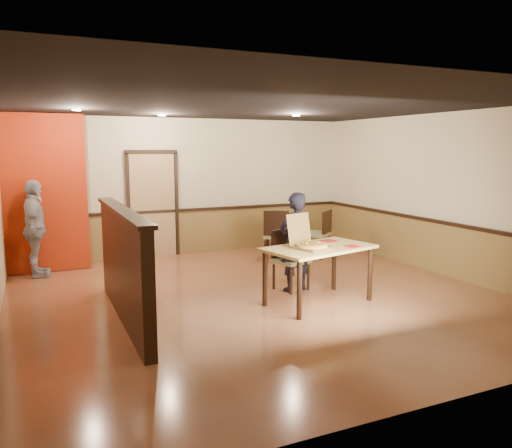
{
  "coord_description": "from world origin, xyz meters",
  "views": [
    {
      "loc": [
        -3.0,
        -6.53,
        2.19
      ],
      "look_at": [
        -0.07,
        0.0,
        1.1
      ],
      "focal_mm": 35.0,
      "sensor_mm": 36.0,
      "label": 1
    }
  ],
  "objects_px": {
    "diner": "(295,242)",
    "condiment": "(287,218)",
    "side_chair_right": "(320,232)",
    "passerby": "(35,229)",
    "side_chair_left": "(277,233)",
    "main_table": "(319,254)",
    "side_table": "(284,229)",
    "diner_chair": "(288,257)",
    "pizza_box": "(310,244)"
  },
  "relations": [
    {
      "from": "diner_chair",
      "to": "side_chair_left",
      "type": "relative_size",
      "value": 0.91
    },
    {
      "from": "diner",
      "to": "diner_chair",
      "type": "bearing_deg",
      "value": -85.44
    },
    {
      "from": "diner",
      "to": "main_table",
      "type": "bearing_deg",
      "value": 80.11
    },
    {
      "from": "side_chair_right",
      "to": "side_table",
      "type": "height_order",
      "value": "side_chair_right"
    },
    {
      "from": "passerby",
      "to": "pizza_box",
      "type": "distance_m",
      "value": 4.78
    },
    {
      "from": "side_chair_left",
      "to": "diner",
      "type": "bearing_deg",
      "value": 100.64
    },
    {
      "from": "main_table",
      "to": "side_chair_right",
      "type": "height_order",
      "value": "side_chair_right"
    },
    {
      "from": "side_chair_right",
      "to": "side_chair_left",
      "type": "bearing_deg",
      "value": -36.97
    },
    {
      "from": "diner_chair",
      "to": "pizza_box",
      "type": "height_order",
      "value": "pizza_box"
    },
    {
      "from": "side_chair_left",
      "to": "passerby",
      "type": "distance_m",
      "value": 4.32
    },
    {
      "from": "side_chair_left",
      "to": "main_table",
      "type": "bearing_deg",
      "value": 105.53
    },
    {
      "from": "diner",
      "to": "pizza_box",
      "type": "bearing_deg",
      "value": 66.5
    },
    {
      "from": "side_chair_left",
      "to": "pizza_box",
      "type": "bearing_deg",
      "value": 102.15
    },
    {
      "from": "main_table",
      "to": "diner_chair",
      "type": "height_order",
      "value": "diner_chair"
    },
    {
      "from": "passerby",
      "to": "side_chair_right",
      "type": "bearing_deg",
      "value": -93.4
    },
    {
      "from": "side_chair_left",
      "to": "diner_chair",
      "type": "bearing_deg",
      "value": 98.13
    },
    {
      "from": "main_table",
      "to": "diner_chair",
      "type": "distance_m",
      "value": 0.86
    },
    {
      "from": "diner_chair",
      "to": "side_table",
      "type": "relative_size",
      "value": 1.18
    },
    {
      "from": "side_chair_left",
      "to": "pizza_box",
      "type": "distance_m",
      "value": 2.78
    },
    {
      "from": "diner",
      "to": "condiment",
      "type": "relative_size",
      "value": 11.28
    },
    {
      "from": "diner_chair",
      "to": "main_table",
      "type": "bearing_deg",
      "value": -104.22
    },
    {
      "from": "pizza_box",
      "to": "condiment",
      "type": "xyz_separation_m",
      "value": [
        1.35,
        3.22,
        -0.12
      ]
    },
    {
      "from": "diner_chair",
      "to": "pizza_box",
      "type": "relative_size",
      "value": 1.5
    },
    {
      "from": "main_table",
      "to": "passerby",
      "type": "distance_m",
      "value": 4.88
    },
    {
      "from": "diner_chair",
      "to": "passerby",
      "type": "bearing_deg",
      "value": 128.67
    },
    {
      "from": "diner_chair",
      "to": "diner",
      "type": "relative_size",
      "value": 0.61
    },
    {
      "from": "side_chair_right",
      "to": "side_table",
      "type": "relative_size",
      "value": 1.22
    },
    {
      "from": "side_chair_right",
      "to": "passerby",
      "type": "relative_size",
      "value": 0.58
    },
    {
      "from": "side_chair_left",
      "to": "pizza_box",
      "type": "height_order",
      "value": "pizza_box"
    },
    {
      "from": "diner_chair",
      "to": "pizza_box",
      "type": "bearing_deg",
      "value": -115.86
    },
    {
      "from": "diner_chair",
      "to": "diner",
      "type": "xyz_separation_m",
      "value": [
        0.04,
        -0.14,
        0.26
      ]
    },
    {
      "from": "main_table",
      "to": "side_table",
      "type": "bearing_deg",
      "value": 57.82
    },
    {
      "from": "pizza_box",
      "to": "side_chair_right",
      "type": "bearing_deg",
      "value": 39.03
    },
    {
      "from": "side_chair_left",
      "to": "side_table",
      "type": "distance_m",
      "value": 0.79
    },
    {
      "from": "diner_chair",
      "to": "side_chair_right",
      "type": "distance_m",
      "value": 2.42
    },
    {
      "from": "main_table",
      "to": "condiment",
      "type": "xyz_separation_m",
      "value": [
        1.17,
        3.17,
        0.05
      ]
    },
    {
      "from": "passerby",
      "to": "diner",
      "type": "bearing_deg",
      "value": -121.53
    },
    {
      "from": "side_chair_left",
      "to": "condiment",
      "type": "bearing_deg",
      "value": -103.83
    },
    {
      "from": "side_table",
      "to": "passerby",
      "type": "bearing_deg",
      "value": 179.37
    },
    {
      "from": "diner",
      "to": "condiment",
      "type": "bearing_deg",
      "value": -125.85
    },
    {
      "from": "diner_chair",
      "to": "condiment",
      "type": "xyz_separation_m",
      "value": [
        1.22,
        2.33,
        0.25
      ]
    },
    {
      "from": "side_chair_right",
      "to": "passerby",
      "type": "xyz_separation_m",
      "value": [
        -5.24,
        0.66,
        0.31
      ]
    },
    {
      "from": "side_table",
      "to": "passerby",
      "type": "distance_m",
      "value": 4.76
    },
    {
      "from": "side_table",
      "to": "diner",
      "type": "height_order",
      "value": "diner"
    },
    {
      "from": "side_chair_left",
      "to": "side_chair_right",
      "type": "relative_size",
      "value": 1.06
    },
    {
      "from": "main_table",
      "to": "side_chair_left",
      "type": "distance_m",
      "value": 2.67
    },
    {
      "from": "side_chair_right",
      "to": "passerby",
      "type": "bearing_deg",
      "value": -44.7
    },
    {
      "from": "diner",
      "to": "passerby",
      "type": "bearing_deg",
      "value": -45.73
    },
    {
      "from": "diner_chair",
      "to": "side_chair_right",
      "type": "xyz_separation_m",
      "value": [
        1.65,
        1.76,
        0.02
      ]
    },
    {
      "from": "side_table",
      "to": "diner",
      "type": "bearing_deg",
      "value": -114.07
    }
  ]
}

